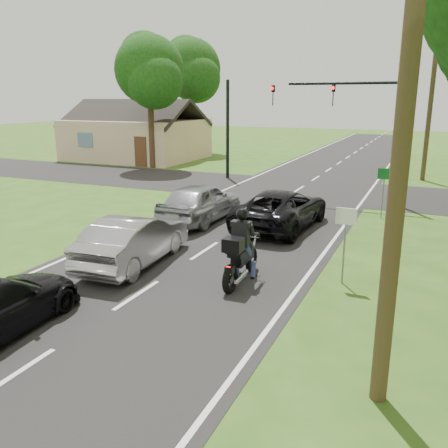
{
  "coord_description": "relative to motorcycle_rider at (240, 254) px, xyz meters",
  "views": [
    {
      "loc": [
        6.63,
        -9.49,
        4.95
      ],
      "look_at": [
        1.14,
        3.0,
        1.3
      ],
      "focal_mm": 38.0,
      "sensor_mm": 36.0,
      "label": 1
    }
  ],
  "objects": [
    {
      "name": "tree_left_far",
      "position": [
        -15.81,
        27.84,
        6.31
      ],
      "size": [
        5.76,
        5.58,
        10.14
      ],
      "color": "#332316",
      "rests_on": "ground"
    },
    {
      "name": "silver_suv",
      "position": [
        -4.0,
        5.58,
        -0.01
      ],
      "size": [
        2.03,
        4.8,
        1.62
      ],
      "primitive_type": "imported",
      "rotation": [
        0.0,
        0.0,
        3.12
      ],
      "color": "#9EA1A6",
      "rests_on": "road"
    },
    {
      "name": "house",
      "position": [
        -18.11,
        22.08,
        0.94
      ],
      "size": [
        10.2,
        8.0,
        4.84
      ],
      "color": "#CAAF8C",
      "rests_on": "ground"
    },
    {
      "name": "utility_pole_near",
      "position": [
        4.09,
        -3.92,
        4.25
      ],
      "size": [
        1.6,
        0.28,
        10.0
      ],
      "color": "#503F24",
      "rests_on": "ground"
    },
    {
      "name": "road",
      "position": [
        -2.11,
        8.08,
        -0.82
      ],
      "size": [
        8.0,
        100.0,
        0.01
      ],
      "primitive_type": "cube",
      "color": "black",
      "rests_on": "ground"
    },
    {
      "name": "motorcycle_rider",
      "position": [
        0.0,
        0.0,
        0.0
      ],
      "size": [
        0.69,
        2.45,
        2.11
      ],
      "rotation": [
        0.0,
        0.0,
        0.02
      ],
      "color": "black",
      "rests_on": "ground"
    },
    {
      "name": "cross_road",
      "position": [
        -2.11,
        14.08,
        -0.82
      ],
      "size": [
        60.0,
        7.0,
        0.01
      ],
      "primitive_type": "cube",
      "color": "black",
      "rests_on": "ground"
    },
    {
      "name": "utility_pole_far",
      "position": [
        4.09,
        20.08,
        4.25
      ],
      "size": [
        1.6,
        0.28,
        10.0
      ],
      "color": "#503F24",
      "rests_on": "ground"
    },
    {
      "name": "sign_green",
      "position": [
        2.79,
        9.06,
        0.77
      ],
      "size": [
        0.55,
        0.07,
        2.12
      ],
      "color": "slate",
      "rests_on": "ground"
    },
    {
      "name": "ground",
      "position": [
        -2.11,
        -1.92,
        -0.83
      ],
      "size": [
        140.0,
        140.0,
        0.0
      ],
      "primitive_type": "plane",
      "color": "#2F5217",
      "rests_on": "ground"
    },
    {
      "name": "dark_suv",
      "position": [
        -0.67,
        5.99,
        -0.08
      ],
      "size": [
        2.8,
        5.49,
        1.48
      ],
      "primitive_type": "imported",
      "rotation": [
        0.0,
        0.0,
        3.08
      ],
      "color": "black",
      "rests_on": "road"
    },
    {
      "name": "traffic_signal",
      "position": [
        1.23,
        12.08,
        3.31
      ],
      "size": [
        6.38,
        0.44,
        6.0
      ],
      "color": "black",
      "rests_on": "ground"
    },
    {
      "name": "tree_left_near",
      "position": [
        -13.84,
        17.87,
        5.7
      ],
      "size": [
        5.12,
        4.96,
        9.22
      ],
      "color": "#332316",
      "rests_on": "ground"
    },
    {
      "name": "signal_pole_far",
      "position": [
        -7.31,
        16.08,
        2.17
      ],
      "size": [
        0.2,
        0.2,
        6.0
      ],
      "primitive_type": "cylinder",
      "color": "black",
      "rests_on": "ground"
    },
    {
      "name": "silver_sedan",
      "position": [
        -3.52,
        0.08,
        -0.06
      ],
      "size": [
        1.94,
        4.68,
        1.51
      ],
      "primitive_type": "imported",
      "rotation": [
        0.0,
        0.0,
        3.22
      ],
      "color": "#ABABB0",
      "rests_on": "road"
    },
    {
      "name": "sign_white",
      "position": [
        2.59,
        1.06,
        0.77
      ],
      "size": [
        0.55,
        0.07,
        2.12
      ],
      "color": "slate",
      "rests_on": "ground"
    }
  ]
}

